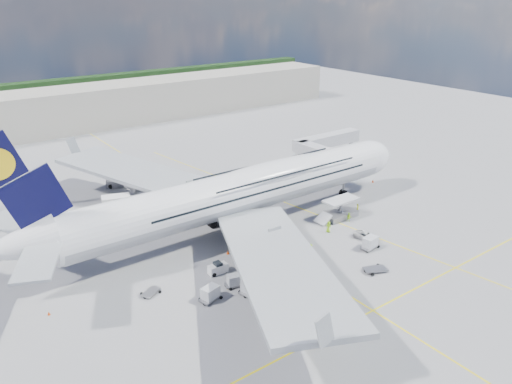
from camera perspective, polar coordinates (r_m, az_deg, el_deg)
ground at (r=79.92m, az=2.37°, el=-6.68°), size 300.00×300.00×0.00m
taxi_line_main at (r=79.92m, az=2.37°, el=-6.68°), size 0.25×220.00×0.01m
taxi_line_cross at (r=67.84m, az=13.21°, el=-13.05°), size 120.00×0.25×0.01m
taxi_line_diag at (r=94.92m, az=5.25°, el=-1.93°), size 14.16×99.06×0.01m
airliner at (r=84.41m, az=-1.64°, el=0.10°), size 77.26×79.15×23.71m
jet_bridge at (r=110.23m, az=7.83°, el=5.17°), size 18.80×12.10×8.50m
cargo_loader at (r=91.56m, az=9.53°, el=-2.22°), size 8.53×3.20×3.67m
terminal at (r=159.27m, az=-19.63°, el=8.99°), size 180.00×16.00×12.00m
tree_line at (r=214.75m, az=-12.99°, el=12.21°), size 160.00×6.00×8.00m
dolly_row_a at (r=67.79m, az=-5.24°, el=-11.43°), size 3.46×2.43×1.99m
dolly_row_b at (r=70.48m, az=-2.42°, el=-10.03°), size 3.12×2.22×1.78m
dolly_row_c at (r=68.98m, az=-0.63°, el=-10.62°), size 3.67×2.62×2.09m
dolly_back at (r=70.57m, az=-11.95°, el=-11.12°), size 3.10×2.60×0.40m
dolly_nose_far at (r=76.15m, az=13.47°, el=-8.56°), size 3.81×2.99×0.49m
dolly_nose_near at (r=81.90m, az=12.93°, el=-5.65°), size 3.47×2.22×2.04m
baggage_tug at (r=73.69m, az=-4.38°, el=-8.69°), size 2.90×1.43×1.78m
catering_truck_inner at (r=94.09m, az=-15.25°, el=-1.59°), size 7.36×4.31×4.11m
catering_truck_outer at (r=108.50m, az=-15.24°, el=1.42°), size 6.47×4.70×3.56m
service_van at (r=85.02m, az=12.50°, el=-4.91°), size 2.86×4.71×1.22m
crew_nose at (r=94.56m, az=11.54°, el=-1.83°), size 0.73×0.58×1.73m
crew_loader at (r=90.52m, az=10.59°, el=-2.87°), size 1.05×1.04×1.71m
crew_wing at (r=69.05m, az=-0.11°, el=-10.87°), size 0.53×1.02×1.67m
crew_van at (r=86.07m, az=8.29°, el=-3.96°), size 0.96×1.14×1.99m
crew_tug at (r=78.57m, az=6.22°, el=-6.55°), size 1.30×0.84×1.89m
cone_nose at (r=110.45m, az=13.21°, el=1.23°), size 0.48×0.48×0.62m
cone_wing_left_inner at (r=99.69m, az=-7.75°, el=-0.66°), size 0.49×0.49×0.62m
cone_wing_left_outer at (r=108.66m, az=-14.41°, el=0.74°), size 0.41×0.41×0.52m
cone_wing_right_inner at (r=78.81m, az=-3.23°, el=-6.89°), size 0.48×0.48×0.61m
cone_wing_right_outer at (r=60.51m, az=6.12°, el=-17.05°), size 0.49×0.49×0.63m
cone_tail at (r=70.38m, az=-22.60°, el=-12.68°), size 0.38×0.38×0.49m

